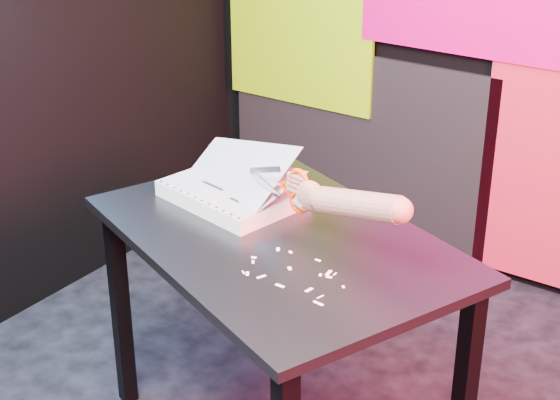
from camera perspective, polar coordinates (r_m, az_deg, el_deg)
The scene contains 7 objects.
room at distance 2.03m, azimuth 3.37°, elevation 10.48°, with size 3.01×3.01×2.71m.
backdrop at distance 3.40m, azimuth 17.31°, elevation 8.50°, with size 2.88×0.05×2.08m.
work_table at distance 2.46m, azimuth -0.12°, elevation -4.46°, with size 1.26×1.06×0.75m.
printout_stack at distance 2.61m, azimuth -3.17°, elevation 0.51°, with size 0.44×0.36×0.21m.
scissors at distance 2.38m, azimuth 0.99°, elevation 0.71°, with size 0.24×0.06×0.14m.
hand_forearm at distance 2.24m, azimuth 4.72°, elevation -0.20°, with size 0.41×0.13×0.15m.
paper_clippings at distance 2.21m, azimuth 0.97°, elevation -5.00°, with size 0.29×0.19×0.00m.
Camera 1 is at (1.02, -1.68, 1.86)m, focal length 55.00 mm.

